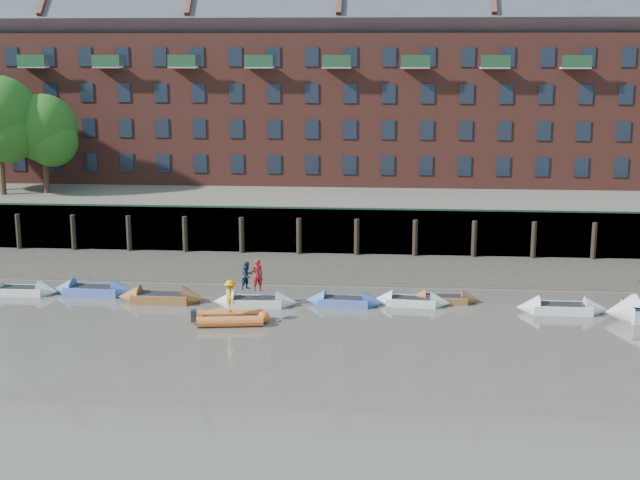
# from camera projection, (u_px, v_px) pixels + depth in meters

# --- Properties ---
(ground) EXTENTS (220.00, 220.00, 0.00)m
(ground) POSITION_uv_depth(u_px,v_px,m) (294.00, 364.00, 40.43)
(ground) COLOR #5B564E
(ground) RESTS_ON ground
(foreshore) EXTENTS (110.00, 8.00, 0.50)m
(foreshore) POSITION_uv_depth(u_px,v_px,m) (324.00, 269.00, 57.97)
(foreshore) COLOR #3D382F
(foreshore) RESTS_ON ground
(mud_band) EXTENTS (110.00, 1.60, 0.10)m
(mud_band) POSITION_uv_depth(u_px,v_px,m) (319.00, 282.00, 54.66)
(mud_band) COLOR #4C4336
(mud_band) RESTS_ON ground
(river_wall) EXTENTS (110.00, 1.23, 3.30)m
(river_wall) POSITION_uv_depth(u_px,v_px,m) (328.00, 231.00, 61.90)
(river_wall) COLOR #2D2A26
(river_wall) RESTS_ON ground
(bank_terrace) EXTENTS (110.00, 28.00, 3.20)m
(bank_terrace) POSITION_uv_depth(u_px,v_px,m) (340.00, 199.00, 75.18)
(bank_terrace) COLOR #5E594D
(bank_terrace) RESTS_ON ground
(apartment_terrace) EXTENTS (80.60, 15.56, 20.98)m
(apartment_terrace) POSITION_uv_depth(u_px,v_px,m) (341.00, 63.00, 73.78)
(apartment_terrace) COLOR brown
(apartment_terrace) RESTS_ON bank_terrace
(rowboat_0) EXTENTS (4.38, 1.28, 1.27)m
(rowboat_0) POSITION_uv_depth(u_px,v_px,m) (21.00, 291.00, 51.86)
(rowboat_0) COLOR silver
(rowboat_0) RESTS_ON ground
(rowboat_1) EXTENTS (5.03, 1.72, 1.44)m
(rowboat_1) POSITION_uv_depth(u_px,v_px,m) (94.00, 290.00, 51.80)
(rowboat_1) COLOR #4661B7
(rowboat_1) RESTS_ON ground
(rowboat_2) EXTENTS (5.04, 1.55, 1.46)m
(rowboat_2) POSITION_uv_depth(u_px,v_px,m) (162.00, 298.00, 50.27)
(rowboat_2) COLOR brown
(rowboat_2) RESTS_ON ground
(rowboat_3) EXTENTS (4.71, 1.53, 1.35)m
(rowboat_3) POSITION_uv_depth(u_px,v_px,m) (255.00, 302.00, 49.51)
(rowboat_3) COLOR silver
(rowboat_3) RESTS_ON ground
(rowboat_4) EXTENTS (4.41, 1.59, 1.26)m
(rowboat_4) POSITION_uv_depth(u_px,v_px,m) (344.00, 301.00, 49.67)
(rowboat_4) COLOR #4661B7
(rowboat_4) RESTS_ON ground
(rowboat_5) EXTENTS (4.36, 1.64, 1.24)m
(rowboat_5) POSITION_uv_depth(u_px,v_px,m) (411.00, 301.00, 49.69)
(rowboat_5) COLOR silver
(rowboat_5) RESTS_ON ground
(rowboat_6) EXTENTS (4.12, 1.33, 1.18)m
(rowboat_6) POSITION_uv_depth(u_px,v_px,m) (443.00, 299.00, 50.12)
(rowboat_6) COLOR brown
(rowboat_6) RESTS_ON ground
(rowboat_7) EXTENTS (4.87, 1.50, 1.41)m
(rowboat_7) POSITION_uv_depth(u_px,v_px,m) (562.00, 308.00, 48.24)
(rowboat_7) COLOR silver
(rowboat_7) RESTS_ON ground
(rib_tender) EXTENTS (3.84, 2.25, 0.65)m
(rib_tender) POSITION_uv_depth(u_px,v_px,m) (233.00, 318.00, 46.39)
(rib_tender) COLOR orange
(rib_tender) RESTS_ON ground
(person_rower_a) EXTENTS (0.78, 0.66, 1.81)m
(person_rower_a) POSITION_uv_depth(u_px,v_px,m) (257.00, 275.00, 49.07)
(person_rower_a) COLOR maroon
(person_rower_a) RESTS_ON rowboat_3
(person_rower_b) EXTENTS (0.94, 0.98, 1.59)m
(person_rower_b) POSITION_uv_depth(u_px,v_px,m) (247.00, 275.00, 49.39)
(person_rower_b) COLOR #19233F
(person_rower_b) RESTS_ON rowboat_3
(person_rib_crew) EXTENTS (1.02, 1.26, 1.70)m
(person_rib_crew) POSITION_uv_depth(u_px,v_px,m) (230.00, 296.00, 46.20)
(person_rib_crew) COLOR orange
(person_rib_crew) RESTS_ON rib_tender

